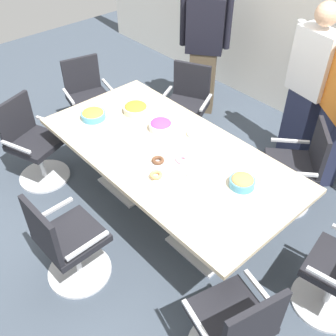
{
  "coord_description": "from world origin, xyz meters",
  "views": [
    {
      "loc": [
        2.04,
        -1.83,
        2.89
      ],
      "look_at": [
        0.0,
        0.0,
        0.55
      ],
      "focal_mm": 42.31,
      "sensor_mm": 36.0,
      "label": 1
    }
  ],
  "objects_px": {
    "conference_table": "(168,162)",
    "person_standing_1": "(309,85)",
    "office_chair_0": "(67,245)",
    "office_chair_6": "(33,146)",
    "snack_bowl_candy_mix": "(161,125)",
    "snack_bowl_chips_yellow": "(93,114)",
    "snack_bowl_chips_orange": "(136,108)",
    "donut_platter": "(171,169)",
    "snack_bowl_cookies": "(242,181)",
    "office_chair_3": "(295,171)",
    "person_standing_0": "(204,45)",
    "office_chair_5": "(89,102)",
    "office_chair_1": "(233,328)",
    "office_chair_4": "(186,109)",
    "plate_stack": "(197,134)"
  },
  "relations": [
    {
      "from": "conference_table",
      "to": "person_standing_1",
      "type": "height_order",
      "value": "person_standing_1"
    },
    {
      "from": "office_chair_0",
      "to": "office_chair_6",
      "type": "xyz_separation_m",
      "value": [
        -1.36,
        0.41,
        0.0
      ]
    },
    {
      "from": "office_chair_0",
      "to": "snack_bowl_candy_mix",
      "type": "relative_size",
      "value": 4.09
    },
    {
      "from": "snack_bowl_chips_yellow",
      "to": "office_chair_0",
      "type": "bearing_deg",
      "value": -44.97
    },
    {
      "from": "snack_bowl_chips_orange",
      "to": "donut_platter",
      "type": "xyz_separation_m",
      "value": [
        0.89,
        -0.34,
        -0.03
      ]
    },
    {
      "from": "snack_bowl_cookies",
      "to": "office_chair_6",
      "type": "bearing_deg",
      "value": -158.06
    },
    {
      "from": "office_chair_0",
      "to": "office_chair_6",
      "type": "distance_m",
      "value": 1.42
    },
    {
      "from": "office_chair_3",
      "to": "snack_bowl_candy_mix",
      "type": "distance_m",
      "value": 1.36
    },
    {
      "from": "person_standing_0",
      "to": "snack_bowl_candy_mix",
      "type": "distance_m",
      "value": 1.64
    },
    {
      "from": "office_chair_6",
      "to": "snack_bowl_chips_orange",
      "type": "relative_size",
      "value": 3.66
    },
    {
      "from": "person_standing_0",
      "to": "person_standing_1",
      "type": "xyz_separation_m",
      "value": [
        1.41,
        0.08,
        0.01
      ]
    },
    {
      "from": "office_chair_6",
      "to": "snack_bowl_cookies",
      "type": "height_order",
      "value": "office_chair_6"
    },
    {
      "from": "person_standing_0",
      "to": "snack_bowl_chips_orange",
      "type": "distance_m",
      "value": 1.47
    },
    {
      "from": "conference_table",
      "to": "office_chair_6",
      "type": "bearing_deg",
      "value": -152.33
    },
    {
      "from": "office_chair_5",
      "to": "office_chair_0",
      "type": "bearing_deg",
      "value": 65.16
    },
    {
      "from": "office_chair_1",
      "to": "donut_platter",
      "type": "relative_size",
      "value": 2.27
    },
    {
      "from": "conference_table",
      "to": "snack_bowl_chips_orange",
      "type": "relative_size",
      "value": 9.65
    },
    {
      "from": "office_chair_3",
      "to": "office_chair_1",
      "type": "bearing_deg",
      "value": 159.93
    },
    {
      "from": "office_chair_4",
      "to": "person_standing_0",
      "type": "relative_size",
      "value": 0.53
    },
    {
      "from": "person_standing_1",
      "to": "snack_bowl_chips_yellow",
      "type": "distance_m",
      "value": 2.2
    },
    {
      "from": "office_chair_1",
      "to": "donut_platter",
      "type": "height_order",
      "value": "office_chair_1"
    },
    {
      "from": "conference_table",
      "to": "donut_platter",
      "type": "bearing_deg",
      "value": -37.45
    },
    {
      "from": "office_chair_4",
      "to": "snack_bowl_chips_yellow",
      "type": "relative_size",
      "value": 3.84
    },
    {
      "from": "snack_bowl_candy_mix",
      "to": "donut_platter",
      "type": "relative_size",
      "value": 0.55
    },
    {
      "from": "conference_table",
      "to": "person_standing_1",
      "type": "bearing_deg",
      "value": 79.62
    },
    {
      "from": "person_standing_0",
      "to": "plate_stack",
      "type": "height_order",
      "value": "person_standing_0"
    },
    {
      "from": "snack_bowl_cookies",
      "to": "snack_bowl_candy_mix",
      "type": "relative_size",
      "value": 0.91
    },
    {
      "from": "snack_bowl_chips_yellow",
      "to": "office_chair_5",
      "type": "bearing_deg",
      "value": 152.28
    },
    {
      "from": "office_chair_4",
      "to": "snack_bowl_chips_yellow",
      "type": "xyz_separation_m",
      "value": [
        -0.1,
        -1.18,
        0.39
      ]
    },
    {
      "from": "office_chair_3",
      "to": "snack_bowl_chips_yellow",
      "type": "distance_m",
      "value": 2.03
    },
    {
      "from": "snack_bowl_chips_yellow",
      "to": "donut_platter",
      "type": "distance_m",
      "value": 1.08
    },
    {
      "from": "conference_table",
      "to": "plate_stack",
      "type": "height_order",
      "value": "plate_stack"
    },
    {
      "from": "office_chair_5",
      "to": "snack_bowl_chips_orange",
      "type": "bearing_deg",
      "value": 100.58
    },
    {
      "from": "office_chair_0",
      "to": "snack_bowl_cookies",
      "type": "distance_m",
      "value": 1.47
    },
    {
      "from": "snack_bowl_candy_mix",
      "to": "snack_bowl_chips_yellow",
      "type": "bearing_deg",
      "value": -147.98
    },
    {
      "from": "office_chair_6",
      "to": "donut_platter",
      "type": "distance_m",
      "value": 1.66
    },
    {
      "from": "office_chair_4",
      "to": "snack_bowl_cookies",
      "type": "distance_m",
      "value": 1.77
    },
    {
      "from": "conference_table",
      "to": "office_chair_5",
      "type": "height_order",
      "value": "office_chair_5"
    },
    {
      "from": "conference_table",
      "to": "person_standing_0",
      "type": "bearing_deg",
      "value": 124.9
    },
    {
      "from": "snack_bowl_candy_mix",
      "to": "plate_stack",
      "type": "xyz_separation_m",
      "value": [
        0.29,
        0.19,
        -0.03
      ]
    },
    {
      "from": "conference_table",
      "to": "office_chair_6",
      "type": "height_order",
      "value": "office_chair_6"
    },
    {
      "from": "snack_bowl_chips_yellow",
      "to": "plate_stack",
      "type": "relative_size",
      "value": 1.28
    },
    {
      "from": "office_chair_0",
      "to": "office_chair_4",
      "type": "bearing_deg",
      "value": 109.65
    },
    {
      "from": "office_chair_4",
      "to": "donut_platter",
      "type": "relative_size",
      "value": 2.27
    },
    {
      "from": "snack_bowl_chips_yellow",
      "to": "office_chair_1",
      "type": "bearing_deg",
      "value": -11.47
    },
    {
      "from": "office_chair_1",
      "to": "snack_bowl_chips_yellow",
      "type": "bearing_deg",
      "value": 92.63
    },
    {
      "from": "office_chair_0",
      "to": "snack_bowl_chips_orange",
      "type": "distance_m",
      "value": 1.52
    },
    {
      "from": "snack_bowl_cookies",
      "to": "donut_platter",
      "type": "height_order",
      "value": "snack_bowl_cookies"
    },
    {
      "from": "conference_table",
      "to": "office_chair_0",
      "type": "bearing_deg",
      "value": -88.04
    },
    {
      "from": "office_chair_4",
      "to": "person_standing_0",
      "type": "xyz_separation_m",
      "value": [
        -0.34,
        0.6,
        0.49
      ]
    }
  ]
}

